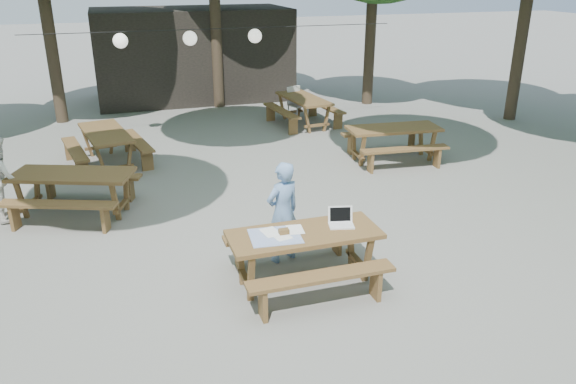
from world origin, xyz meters
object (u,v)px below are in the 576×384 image
Objects in this scene: second_person at (1,178)px; plastic_chair at (298,110)px; picnic_table_nw at (75,193)px; woman at (283,212)px; main_picnic_table at (304,257)px.

plastic_chair is at bearing -71.79° from second_person.
plastic_chair is (5.73, 5.03, -0.13)m from picnic_table_nw.
woman reaches higher than plastic_chair.
main_picnic_table is 4.49m from picnic_table_nw.
picnic_table_nw is 1.62× the size of second_person.
woman is at bearing -131.41° from plastic_chair.
plastic_chair reaches higher than picnic_table_nw.
main_picnic_table is 0.86× the size of picnic_table_nw.
second_person is 1.60× the size of plastic_chair.
picnic_table_nw is 3.95m from woman.
woman is 4.92m from second_person.
woman is 8.19m from plastic_chair.
plastic_chair is at bearing 62.04° from picnic_table_nw.
plastic_chair is (2.74, 8.38, -0.13)m from main_picnic_table.
plastic_chair is (6.84, 4.84, -0.46)m from second_person.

